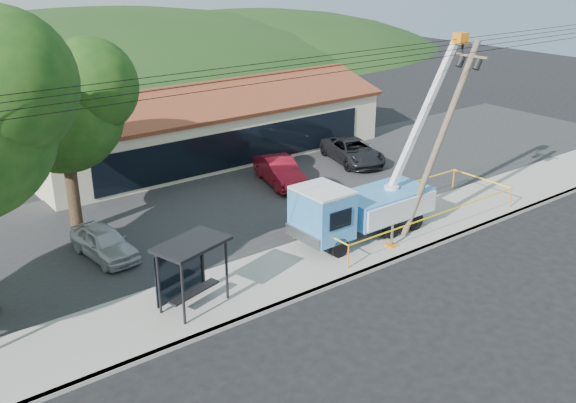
# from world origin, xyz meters

# --- Properties ---
(ground) EXTENTS (120.00, 120.00, 0.00)m
(ground) POSITION_xyz_m (0.00, 0.00, 0.00)
(ground) COLOR black
(ground) RESTS_ON ground
(curb) EXTENTS (60.00, 0.25, 0.15)m
(curb) POSITION_xyz_m (0.00, 2.10, 0.07)
(curb) COLOR #ABA9A0
(curb) RESTS_ON ground
(sidewalk) EXTENTS (60.00, 4.00, 0.15)m
(sidewalk) POSITION_xyz_m (0.00, 4.00, 0.07)
(sidewalk) COLOR #ABA9A0
(sidewalk) RESTS_ON ground
(parking_lot) EXTENTS (60.00, 12.00, 0.10)m
(parking_lot) POSITION_xyz_m (0.00, 12.00, 0.05)
(parking_lot) COLOR #28282B
(parking_lot) RESTS_ON ground
(strip_mall) EXTENTS (22.50, 8.53, 4.67)m
(strip_mall) POSITION_xyz_m (4.00, 19.98, 1.88)
(strip_mall) COLOR beige
(strip_mall) RESTS_ON ground
(tree_lot) EXTENTS (6.30, 5.60, 8.94)m
(tree_lot) POSITION_xyz_m (-7.00, 13.00, 6.21)
(tree_lot) COLOR #332316
(tree_lot) RESTS_ON ground
(hill_center) EXTENTS (89.60, 64.00, 32.00)m
(hill_center) POSITION_xyz_m (10.00, 55.00, 0.00)
(hill_center) COLOR #1D3D16
(hill_center) RESTS_ON ground
(hill_east) EXTENTS (72.80, 52.00, 26.00)m
(hill_east) POSITION_xyz_m (30.00, 55.00, 0.00)
(hill_east) COLOR #1D3D16
(hill_east) RESTS_ON ground
(utility_truck) EXTENTS (9.27, 3.74, 8.62)m
(utility_truck) POSITION_xyz_m (2.97, 4.70, 1.64)
(utility_truck) COLOR black
(utility_truck) RESTS_ON ground
(leaning_pole) EXTENTS (4.22, 1.65, 8.49)m
(leaning_pole) POSITION_xyz_m (6.83, 3.55, 4.76)
(leaning_pole) COLOR brown
(leaning_pole) RESTS_ON ground
(bus_shelter) EXTENTS (2.96, 2.27, 2.53)m
(bus_shelter) POSITION_xyz_m (-6.05, 4.02, 2.00)
(bus_shelter) COLOR black
(bus_shelter) RESTS_ON ground
(caution_tape) EXTENTS (11.03, 3.67, 1.06)m
(caution_tape) POSITION_xyz_m (5.91, 4.45, 0.93)
(caution_tape) COLOR orange
(caution_tape) RESTS_ON ground
(car_silver) EXTENTS (1.97, 4.05, 1.33)m
(car_silver) POSITION_xyz_m (-7.00, 9.75, 0.00)
(car_silver) COLOR #AFB0B7
(car_silver) RESTS_ON ground
(car_red) EXTENTS (2.64, 4.74, 1.48)m
(car_red) POSITION_xyz_m (4.31, 12.53, 0.00)
(car_red) COLOR maroon
(car_red) RESTS_ON ground
(car_dark) EXTENTS (3.64, 5.60, 1.43)m
(car_dark) POSITION_xyz_m (10.16, 12.99, 0.00)
(car_dark) COLOR black
(car_dark) RESTS_ON ground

